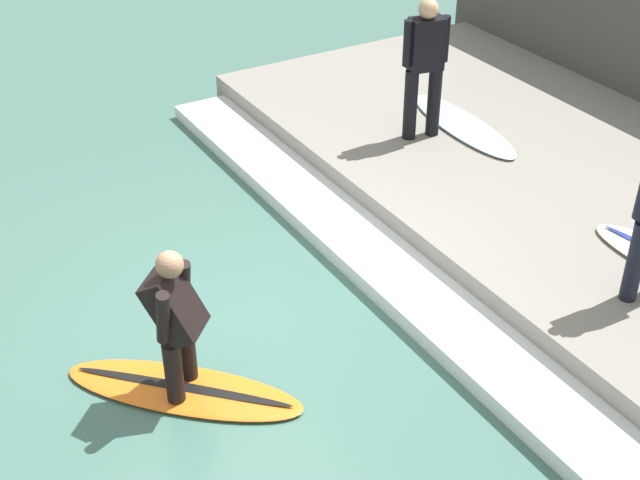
# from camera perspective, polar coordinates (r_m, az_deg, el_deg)

# --- Properties ---
(ground_plane) EXTENTS (28.00, 28.00, 0.00)m
(ground_plane) POSITION_cam_1_polar(r_m,az_deg,el_deg) (8.35, -4.60, -5.51)
(ground_plane) COLOR #426B60
(concrete_ledge) EXTENTS (4.40, 9.68, 0.36)m
(concrete_ledge) POSITION_cam_1_polar(r_m,az_deg,el_deg) (10.40, 16.25, 2.75)
(concrete_ledge) COLOR gray
(concrete_ledge) RESTS_ON ground_plane
(wave_foam_crest) EXTENTS (0.74, 9.19, 0.16)m
(wave_foam_crest) POSITION_cam_1_polar(r_m,az_deg,el_deg) (8.95, 4.44, -1.90)
(wave_foam_crest) COLOR silver
(wave_foam_crest) RESTS_ON ground_plane
(surfboard_riding) EXTENTS (1.91, 1.90, 0.07)m
(surfboard_riding) POSITION_cam_1_polar(r_m,az_deg,el_deg) (7.71, -8.73, -9.44)
(surfboard_riding) COLOR orange
(surfboard_riding) RESTS_ON ground_plane
(surfer_riding) EXTENTS (0.58, 0.58, 1.36)m
(surfer_riding) POSITION_cam_1_polar(r_m,az_deg,el_deg) (7.21, -9.24, -4.84)
(surfer_riding) COLOR black
(surfer_riding) RESTS_ON surfboard_riding
(surfer_waiting_far) EXTENTS (0.56, 0.31, 1.69)m
(surfer_waiting_far) POSITION_cam_1_polar(r_m,az_deg,el_deg) (10.59, 6.74, 11.27)
(surfer_waiting_far) COLOR black
(surfer_waiting_far) RESTS_ON concrete_ledge
(surfboard_waiting_far) EXTENTS (0.70, 2.08, 0.06)m
(surfboard_waiting_far) POSITION_cam_1_polar(r_m,az_deg,el_deg) (11.25, 9.14, 7.28)
(surfboard_waiting_far) COLOR silver
(surfboard_waiting_far) RESTS_ON concrete_ledge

